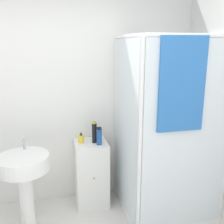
% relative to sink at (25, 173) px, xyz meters
% --- Properties ---
extents(wall_back, '(6.40, 0.06, 2.50)m').
position_rel_sink_xyz_m(wall_back, '(0.33, 0.53, 0.61)').
color(wall_back, white).
rests_on(wall_back, ground_plane).
extents(shower_enclosure, '(0.95, 0.98, 1.98)m').
position_rel_sink_xyz_m(shower_enclosure, '(1.45, -0.06, -0.09)').
color(shower_enclosure, white).
rests_on(shower_enclosure, ground_plane).
extents(vanity_cabinet, '(0.37, 0.41, 0.79)m').
position_rel_sink_xyz_m(vanity_cabinet, '(0.72, 0.31, -0.25)').
color(vanity_cabinet, white).
rests_on(vanity_cabinet, ground_plane).
extents(sink, '(0.51, 0.51, 0.96)m').
position_rel_sink_xyz_m(sink, '(0.00, 0.00, 0.00)').
color(sink, white).
rests_on(sink, ground_plane).
extents(soap_dispenser, '(0.07, 0.07, 0.12)m').
position_rel_sink_xyz_m(soap_dispenser, '(0.61, 0.32, 0.19)').
color(soap_dispenser, yellow).
rests_on(soap_dispenser, vanity_cabinet).
extents(shampoo_bottle_tall_black, '(0.06, 0.06, 0.25)m').
position_rel_sink_xyz_m(shampoo_bottle_tall_black, '(0.76, 0.29, 0.27)').
color(shampoo_bottle_tall_black, black).
rests_on(shampoo_bottle_tall_black, vanity_cabinet).
extents(shampoo_bottle_blue, '(0.06, 0.06, 0.20)m').
position_rel_sink_xyz_m(shampoo_bottle_blue, '(0.81, 0.22, 0.25)').
color(shampoo_bottle_blue, '#1E4C93').
rests_on(shampoo_bottle_blue, vanity_cabinet).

